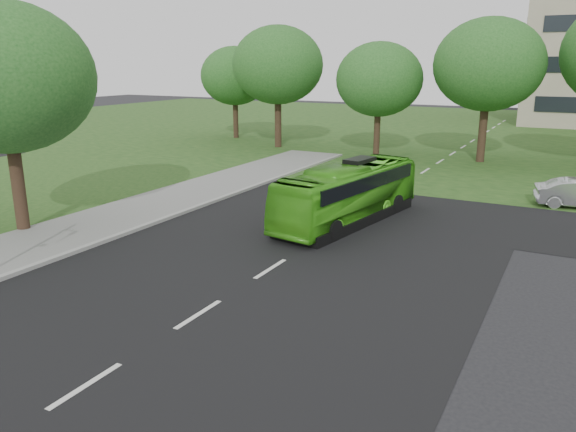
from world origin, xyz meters
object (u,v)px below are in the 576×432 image
at_px(tree_park_b, 379,79).
at_px(bus, 348,193).
at_px(tree_park_f, 235,76).
at_px(tree_side_near, 4,78).
at_px(tree_park_a, 278,65).
at_px(tree_park_c, 489,65).

xyz_separation_m(tree_park_b, bus, (4.92, -17.71, -4.28)).
relative_size(tree_park_b, tree_park_f, 1.01).
relative_size(tree_park_b, tree_side_near, 0.90).
distance_m(tree_park_a, tree_park_c, 15.90).
distance_m(tree_park_a, tree_park_b, 8.63).
distance_m(tree_park_b, tree_side_near, 26.16).
bearing_deg(tree_park_c, bus, -97.42).
bearing_deg(tree_park_a, tree_park_b, -2.60).
bearing_deg(tree_park_b, tree_side_near, -103.85).
bearing_deg(tree_park_c, tree_park_a, -178.39).
distance_m(tree_park_f, tree_side_near, 30.35).
bearing_deg(tree_park_f, tree_park_a, -27.95).
relative_size(tree_park_c, tree_park_f, 1.19).
bearing_deg(tree_park_b, tree_park_f, 165.93).
xyz_separation_m(tree_park_a, bus, (13.48, -18.10, -5.25)).
height_order(tree_park_b, tree_park_f, tree_park_b).
height_order(tree_park_a, tree_side_near, tree_park_a).
height_order(tree_park_c, tree_park_f, tree_park_c).
bearing_deg(tree_park_a, bus, -53.32).
height_order(tree_park_f, bus, tree_park_f).
bearing_deg(tree_park_f, tree_park_b, -14.07).
height_order(tree_park_b, bus, tree_park_b).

